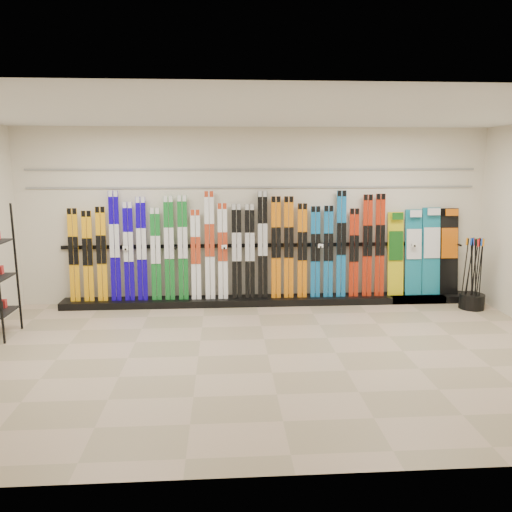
{
  "coord_description": "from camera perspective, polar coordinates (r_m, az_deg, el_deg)",
  "views": [
    {
      "loc": [
        -0.55,
        -6.03,
        2.48
      ],
      "look_at": [
        -0.09,
        1.0,
        1.1
      ],
      "focal_mm": 35.0,
      "sensor_mm": 36.0,
      "label": 1
    }
  ],
  "objects": [
    {
      "name": "floor",
      "position": [
        6.54,
        1.35,
        -11.19
      ],
      "size": [
        8.0,
        8.0,
        0.0
      ],
      "primitive_type": "plane",
      "color": "tan",
      "rests_on": "ground"
    },
    {
      "name": "back_wall",
      "position": [
        8.6,
        -0.08,
        4.54
      ],
      "size": [
        8.0,
        0.0,
        8.0
      ],
      "primitive_type": "plane",
      "rotation": [
        1.57,
        0.0,
        0.0
      ],
      "color": "beige",
      "rests_on": "floor"
    },
    {
      "name": "ceiling",
      "position": [
        6.08,
        1.48,
        15.99
      ],
      "size": [
        8.0,
        8.0,
        0.0
      ],
      "primitive_type": "plane",
      "rotation": [
        3.14,
        0.0,
        0.0
      ],
      "color": "silver",
      "rests_on": "back_wall"
    },
    {
      "name": "ski_rack_base",
      "position": [
        8.69,
        1.5,
        -5.1
      ],
      "size": [
        8.0,
        0.4,
        0.12
      ],
      "primitive_type": "cube",
      "color": "black",
      "rests_on": "floor"
    },
    {
      "name": "skis",
      "position": [
        8.47,
        -2.9,
        0.71
      ],
      "size": [
        5.37,
        0.18,
        1.84
      ],
      "color": "orange",
      "rests_on": "ski_rack_base"
    },
    {
      "name": "snowboards",
      "position": [
        9.23,
        18.64,
        0.42
      ],
      "size": [
        1.26,
        0.24,
        1.52
      ],
      "color": "gold",
      "rests_on": "ski_rack_base"
    },
    {
      "name": "pole_bin",
      "position": [
        9.16,
        23.42,
        -4.76
      ],
      "size": [
        0.41,
        0.41,
        0.25
      ],
      "primitive_type": "cylinder",
      "color": "black",
      "rests_on": "floor"
    },
    {
      "name": "ski_poles",
      "position": [
        9.0,
        23.57,
        -1.85
      ],
      "size": [
        0.26,
        0.24,
        1.18
      ],
      "color": "black",
      "rests_on": "pole_bin"
    },
    {
      "name": "slatwall_rail_0",
      "position": [
        8.54,
        -0.08,
        7.86
      ],
      "size": [
        7.6,
        0.02,
        0.03
      ],
      "primitive_type": "cube",
      "color": "gray",
      "rests_on": "back_wall"
    },
    {
      "name": "slatwall_rail_1",
      "position": [
        8.53,
        -0.08,
        9.87
      ],
      "size": [
        7.6,
        0.02,
        0.03
      ],
      "primitive_type": "cube",
      "color": "gray",
      "rests_on": "back_wall"
    }
  ]
}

